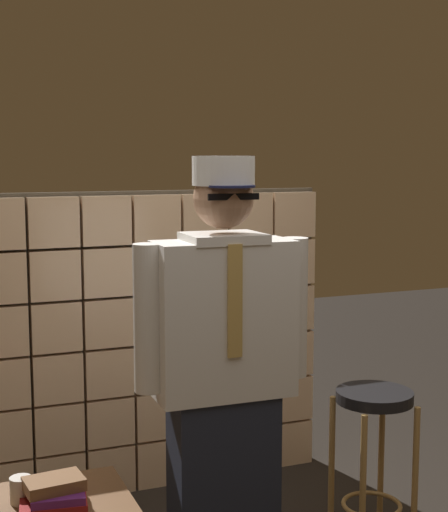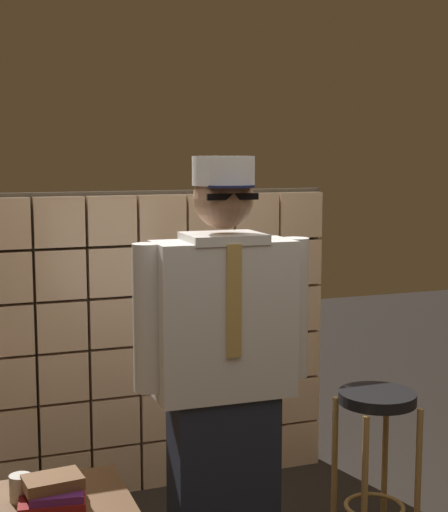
{
  "view_description": "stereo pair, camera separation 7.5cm",
  "coord_description": "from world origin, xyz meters",
  "views": [
    {
      "loc": [
        -1.17,
        -2.45,
        1.78
      ],
      "look_at": [
        -0.08,
        0.27,
        1.4
      ],
      "focal_mm": 54.35,
      "sensor_mm": 36.0,
      "label": 1
    },
    {
      "loc": [
        -1.1,
        -2.48,
        1.78
      ],
      "look_at": [
        -0.08,
        0.27,
        1.4
      ],
      "focal_mm": 54.35,
      "sensor_mm": 36.0,
      "label": 2
    }
  ],
  "objects": [
    {
      "name": "glass_block_wall",
      "position": [
        -0.0,
        1.43,
        0.79
      ],
      "size": [
        1.88,
        0.1,
        1.62
      ],
      "color": "#E0B78C",
      "rests_on": "ground"
    },
    {
      "name": "standing_person",
      "position": [
        -0.08,
        0.26,
        0.93
      ],
      "size": [
        0.71,
        0.3,
        1.78
      ],
      "rotation": [
        0.0,
        0.0,
        -0.02
      ],
      "color": "#1E2333",
      "rests_on": "ground"
    },
    {
      "name": "bar_stool",
      "position": [
        0.68,
        0.37,
        0.56
      ],
      "size": [
        0.34,
        0.34,
        0.75
      ],
      "color": "black",
      "rests_on": "ground"
    },
    {
      "name": "book_stack",
      "position": [
        -0.75,
        0.19,
        0.59
      ],
      "size": [
        0.25,
        0.2,
        0.11
      ],
      "color": "maroon",
      "rests_on": "side_table"
    },
    {
      "name": "coffee_mug",
      "position": [
        -0.86,
        0.28,
        0.59
      ],
      "size": [
        0.13,
        0.08,
        0.09
      ],
      "color": "silver",
      "rests_on": "side_table"
    }
  ]
}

